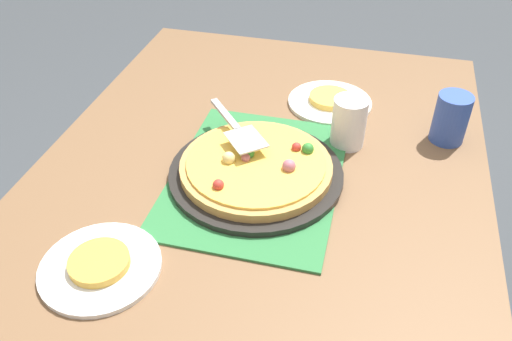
{
  "coord_description": "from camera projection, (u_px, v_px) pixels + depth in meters",
  "views": [
    {
      "loc": [
        0.87,
        0.22,
        1.49
      ],
      "look_at": [
        0.0,
        0.0,
        0.77
      ],
      "focal_mm": 37.14,
      "sensor_mm": 36.0,
      "label": 1
    }
  ],
  "objects": [
    {
      "name": "cup_far",
      "position": [
        349.0,
        122.0,
        1.23
      ],
      "size": [
        0.08,
        0.08,
        0.12
      ],
      "primitive_type": "cylinder",
      "color": "white",
      "rests_on": "dining_table"
    },
    {
      "name": "served_slice_left",
      "position": [
        99.0,
        262.0,
        0.95
      ],
      "size": [
        0.11,
        0.11,
        0.02
      ],
      "primitive_type": "cylinder",
      "color": "gold",
      "rests_on": "plate_near_left"
    },
    {
      "name": "pizza",
      "position": [
        256.0,
        166.0,
        1.14
      ],
      "size": [
        0.33,
        0.33,
        0.05
      ],
      "color": "tan",
      "rests_on": "pizza_pan"
    },
    {
      "name": "dining_table",
      "position": [
        256.0,
        214.0,
        1.23
      ],
      "size": [
        1.4,
        1.0,
        0.75
      ],
      "color": "brown",
      "rests_on": "ground_plane"
    },
    {
      "name": "plate_far_right",
      "position": [
        330.0,
        102.0,
        1.4
      ],
      "size": [
        0.22,
        0.22,
        0.01
      ],
      "primitive_type": "cylinder",
      "color": "white",
      "rests_on": "dining_table"
    },
    {
      "name": "cup_corner",
      "position": [
        451.0,
        118.0,
        1.24
      ],
      "size": [
        0.08,
        0.08,
        0.12
      ],
      "primitive_type": "cylinder",
      "color": "#3351AD",
      "rests_on": "dining_table"
    },
    {
      "name": "plate_near_left",
      "position": [
        100.0,
        267.0,
        0.95
      ],
      "size": [
        0.22,
        0.22,
        0.01
      ],
      "primitive_type": "cylinder",
      "color": "white",
      "rests_on": "dining_table"
    },
    {
      "name": "pizza_server",
      "position": [
        237.0,
        129.0,
        1.19
      ],
      "size": [
        0.2,
        0.18,
        0.01
      ],
      "color": "silver",
      "rests_on": "pizza"
    },
    {
      "name": "placemat",
      "position": [
        256.0,
        177.0,
        1.16
      ],
      "size": [
        0.48,
        0.36,
        0.01
      ],
      "primitive_type": "cube",
      "color": "#2D753D",
      "rests_on": "dining_table"
    },
    {
      "name": "pizza_pan",
      "position": [
        256.0,
        173.0,
        1.15
      ],
      "size": [
        0.38,
        0.38,
        0.01
      ],
      "primitive_type": "cylinder",
      "color": "black",
      "rests_on": "placemat"
    },
    {
      "name": "served_slice_right",
      "position": [
        330.0,
        98.0,
        1.39
      ],
      "size": [
        0.11,
        0.11,
        0.02
      ],
      "primitive_type": "cylinder",
      "color": "#EAB747",
      "rests_on": "plate_far_right"
    }
  ]
}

